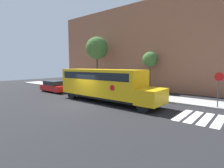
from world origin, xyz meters
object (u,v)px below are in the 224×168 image
object	(u,v)px
school_bus	(104,83)
tree_near_sidewalk	(97,48)
tree_far_sidewalk	(150,60)
stop_sign	(219,86)
parked_car	(55,86)

from	to	relation	value
school_bus	tree_near_sidewalk	size ratio (longest dim) A/B	1.36
tree_far_sidewalk	stop_sign	bearing A→B (deg)	-29.58
school_bus	stop_sign	xyz separation A→B (m)	(8.50, 3.42, 0.10)
parked_car	school_bus	bearing A→B (deg)	-3.20
parked_car	tree_far_sidewalk	size ratio (longest dim) A/B	0.81
stop_sign	tree_far_sidewalk	size ratio (longest dim) A/B	0.56
stop_sign	tree_near_sidewalk	bearing A→B (deg)	168.39
stop_sign	tree_far_sidewalk	world-z (taller)	tree_far_sidewalk
tree_far_sidewalk	school_bus	bearing A→B (deg)	-93.30
school_bus	parked_car	world-z (taller)	school_bus
school_bus	parked_car	bearing A→B (deg)	176.80
stop_sign	tree_near_sidewalk	world-z (taller)	tree_near_sidewalk
parked_car	tree_near_sidewalk	bearing A→B (deg)	77.04
parked_car	stop_sign	size ratio (longest dim) A/B	1.45
school_bus	stop_sign	distance (m)	9.16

